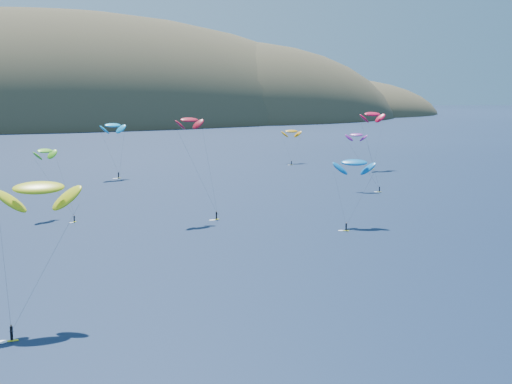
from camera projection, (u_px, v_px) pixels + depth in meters
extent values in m
plane|color=black|center=(436.00, 375.00, 81.02)|extent=(2800.00, 2800.00, 0.00)
ellipsoid|color=#3D3526|center=(46.00, 136.00, 600.87)|extent=(600.00, 300.00, 210.00)
ellipsoid|color=#3D3526|center=(231.00, 129.00, 643.31)|extent=(320.00, 220.00, 156.00)
ellipsoid|color=#3D3526|center=(327.00, 119.00, 724.97)|extent=(240.00, 180.00, 84.00)
cube|color=yellow|center=(12.00, 341.00, 91.75)|extent=(1.63, 0.50, 0.09)
cylinder|color=black|center=(11.00, 333.00, 91.60)|extent=(0.38, 0.38, 1.73)
sphere|color=#8C6047|center=(11.00, 326.00, 91.44)|extent=(0.29, 0.29, 0.29)
ellipsoid|color=yellow|center=(39.00, 188.00, 99.10)|extent=(11.00, 5.29, 6.08)
cube|color=yellow|center=(74.00, 222.00, 169.32)|extent=(1.21, 1.06, 0.07)
cylinder|color=black|center=(74.00, 219.00, 169.20)|extent=(0.29, 0.29, 1.34)
sphere|color=#8C6047|center=(74.00, 215.00, 169.08)|extent=(0.23, 0.23, 0.23)
ellipsoid|color=#6ADD2A|center=(45.00, 151.00, 175.44)|extent=(7.58, 6.91, 3.93)
cube|color=yellow|center=(119.00, 178.00, 245.96)|extent=(1.70, 1.04, 0.09)
cylinder|color=black|center=(118.00, 175.00, 245.80)|extent=(0.39, 0.39, 1.76)
sphere|color=#8C6047|center=(118.00, 172.00, 245.65)|extent=(0.29, 0.29, 0.29)
ellipsoid|color=#08A0E1|center=(113.00, 125.00, 246.53)|extent=(10.54, 7.63, 5.34)
cube|color=yellow|center=(346.00, 231.00, 159.39)|extent=(1.46, 0.98, 0.08)
cylinder|color=black|center=(346.00, 227.00, 159.25)|extent=(0.33, 0.33, 1.52)
sphere|color=#8C6047|center=(346.00, 223.00, 159.11)|extent=(0.25, 0.25, 0.25)
ellipsoid|color=#0567B7|center=(354.00, 162.00, 166.25)|extent=(10.39, 7.98, 5.25)
cube|color=yellow|center=(379.00, 192.00, 215.29)|extent=(1.29, 1.11, 0.07)
cylinder|color=black|center=(379.00, 189.00, 215.16)|extent=(0.31, 0.31, 1.42)
sphere|color=#8C6047|center=(379.00, 187.00, 215.03)|extent=(0.24, 0.24, 0.24)
ellipsoid|color=#801B8E|center=(356.00, 135.00, 219.88)|extent=(6.95, 6.32, 3.60)
cube|color=yellow|center=(373.00, 169.00, 270.50)|extent=(1.63, 0.56, 0.09)
cylinder|color=black|center=(373.00, 167.00, 270.35)|extent=(0.38, 0.38, 1.71)
sphere|color=#8C6047|center=(373.00, 164.00, 270.19)|extent=(0.29, 0.29, 0.29)
ellipsoid|color=red|center=(372.00, 114.00, 272.36)|extent=(10.94, 5.57, 5.95)
cube|color=yellow|center=(216.00, 219.00, 172.33)|extent=(1.60, 0.87, 0.08)
cylinder|color=black|center=(216.00, 216.00, 172.18)|extent=(0.36, 0.36, 1.64)
sphere|color=#8C6047|center=(216.00, 212.00, 172.03)|extent=(0.28, 0.28, 0.28)
ellipsoid|color=#B41226|center=(189.00, 120.00, 172.21)|extent=(8.22, 5.52, 4.20)
cube|color=yellow|center=(291.00, 165.00, 285.06)|extent=(1.33, 0.56, 0.07)
cylinder|color=black|center=(291.00, 163.00, 284.94)|extent=(0.30, 0.30, 1.38)
sphere|color=#8C6047|center=(291.00, 161.00, 284.81)|extent=(0.23, 0.23, 0.23)
ellipsoid|color=orange|center=(291.00, 131.00, 293.41)|extent=(8.71, 5.03, 4.59)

